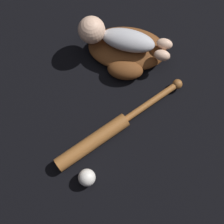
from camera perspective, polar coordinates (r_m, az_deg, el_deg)
ground_plane at (r=1.41m, az=1.93°, el=10.57°), size 6.00×6.00×0.00m
baseball_glove at (r=1.37m, az=2.75°, el=10.90°), size 0.38×0.30×0.08m
baby_figure at (r=1.31m, az=0.60°, el=13.63°), size 0.40×0.15×0.11m
baseball_bat at (r=1.26m, az=-1.22°, el=-3.90°), size 0.38×0.53×0.06m
baseball at (r=1.24m, az=-4.62°, el=-11.85°), size 0.07×0.07×0.07m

